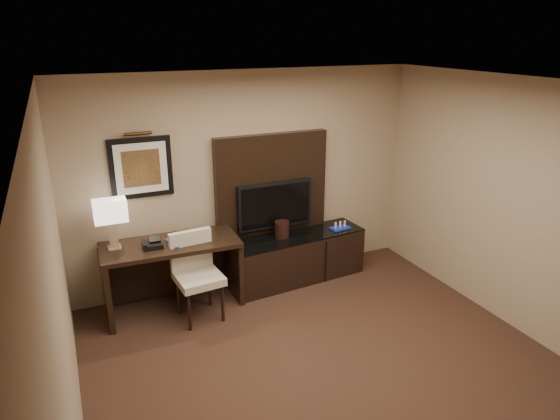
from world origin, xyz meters
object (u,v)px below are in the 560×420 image
ice_bucket (282,229)px  desk_phone (152,243)px  minibar_tray (340,225)px  desk (173,275)px  credenza (296,257)px  tv (275,205)px  table_lamp (112,225)px  desk_chair (199,278)px

ice_bucket → desk_phone: bearing=-175.6°
desk_phone → minibar_tray: (2.47, 0.07, -0.21)m
desk → ice_bucket: size_ratio=7.45×
credenza → tv: (-0.23, 0.19, 0.71)m
desk → ice_bucket: ice_bucket is taller
desk → credenza: 1.64m
desk_phone → ice_bucket: bearing=7.3°
tv → desk_phone: tv is taller
desk_phone → minibar_tray: desk_phone is taller
desk_phone → ice_bucket: (1.65, 0.13, -0.15)m
table_lamp → desk_phone: (0.39, -0.15, -0.22)m
desk → table_lamp: size_ratio=2.82×
desk_chair → ice_bucket: desk_chair is taller
desk_chair → table_lamp: (-0.82, 0.46, 0.60)m
credenza → minibar_tray: minibar_tray is taller
credenza → desk_chair: bearing=-168.8°
desk → ice_bucket: (1.44, 0.08, 0.32)m
desk_chair → ice_bucket: bearing=14.6°
desk_phone → minibar_tray: size_ratio=0.81×
tv → ice_bucket: 0.33m
tv → minibar_tray: bearing=-14.1°
credenza → ice_bucket: bearing=165.4°
minibar_tray → desk: bearing=-179.4°
credenza → ice_bucket: (-0.19, 0.03, 0.42)m
desk → credenza: bearing=3.9°
desk_chair → ice_bucket: 1.32m
desk_chair → table_lamp: size_ratio=1.85×
tv → desk_phone: bearing=-170.1°
credenza → desk_chair: size_ratio=1.79×
desk_phone → desk: bearing=14.3°
desk → tv: (1.41, 0.24, 0.60)m
desk → tv: tv is taller
credenza → ice_bucket: 0.46m
credenza → desk_chair: 1.48m
table_lamp → minibar_tray: size_ratio=2.10×
minibar_tray → credenza: bearing=177.7°
desk_chair → table_lamp: bearing=145.6°
desk_phone → ice_bucket: 1.66m
tv → table_lamp: (-2.01, -0.13, 0.09)m
desk_chair → table_lamp: table_lamp is taller
table_lamp → ice_bucket: bearing=-0.7°
credenza → desk_phone: bearing=178.2°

